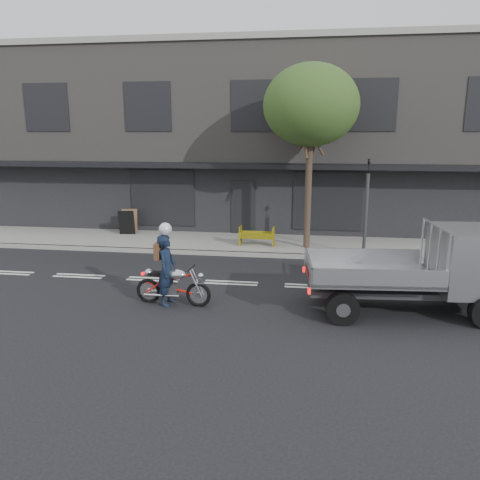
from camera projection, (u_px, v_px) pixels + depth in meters
name	position (u px, v px, depth m)	size (l,w,h in m)	color
ground	(231.00, 283.00, 13.90)	(80.00, 80.00, 0.00)	black
sidewalk	(250.00, 244.00, 18.41)	(32.00, 3.20, 0.15)	gray
kerb	(245.00, 254.00, 16.87)	(32.00, 0.20, 0.15)	gray
building_main	(266.00, 139.00, 23.89)	(26.00, 10.00, 8.00)	slate
street_tree	(311.00, 106.00, 16.45)	(3.40, 3.40, 6.74)	#382B21
traffic_light_pole	(366.00, 213.00, 16.17)	(0.12, 0.12, 3.50)	#2D2D30
motorcycle	(173.00, 285.00, 12.07)	(2.04, 0.59, 1.05)	black
rider	(167.00, 270.00, 12.00)	(0.67, 0.44, 1.85)	black
flatbed_ute	(454.00, 263.00, 11.33)	(4.97, 2.34, 2.24)	black
construction_barrier	(256.00, 237.00, 17.58)	(1.35, 0.54, 0.76)	yellow
sandwich_board	(127.00, 223.00, 19.61)	(0.65, 0.44, 1.03)	black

